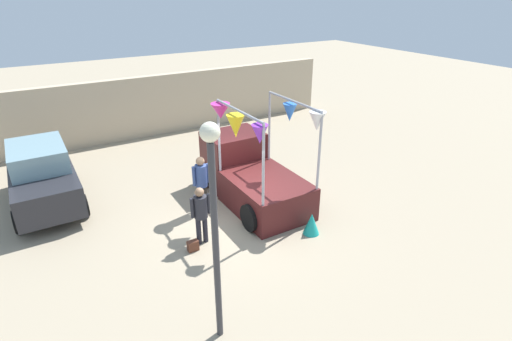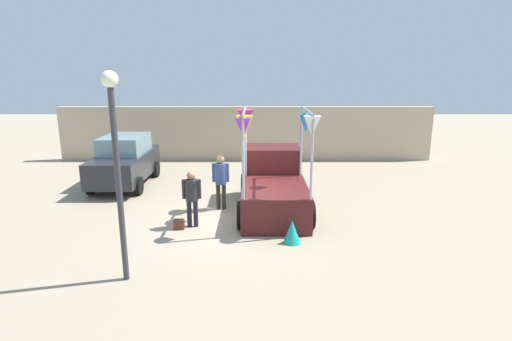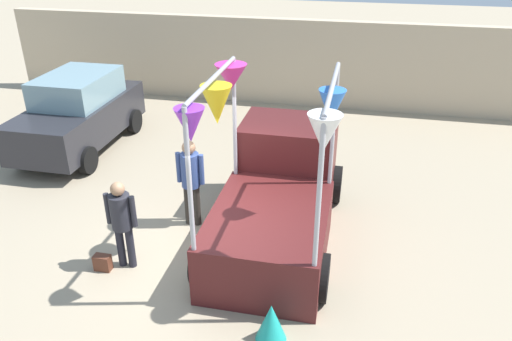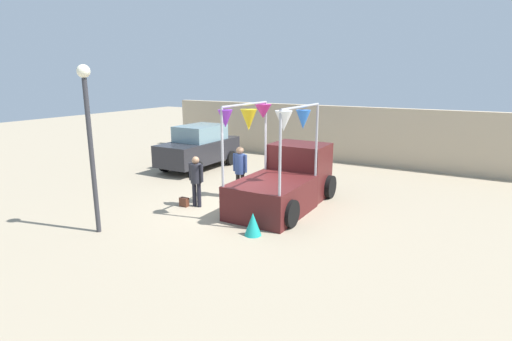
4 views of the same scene
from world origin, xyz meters
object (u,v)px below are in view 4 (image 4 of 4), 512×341
parked_car (199,147)px  street_lamp (89,127)px  handbag (184,202)px  folded_kite_bundle_teal (253,224)px  vendor_truck (286,178)px  person_customer (196,177)px  person_vendor (240,167)px

parked_car → street_lamp: street_lamp is taller
handbag → folded_kite_bundle_teal: folded_kite_bundle_teal is taller
vendor_truck → street_lamp: bearing=-125.5°
street_lamp → folded_kite_bundle_teal: size_ratio=7.08×
parked_car → person_customer: bearing=-53.2°
person_vendor → street_lamp: street_lamp is taller
person_vendor → street_lamp: bearing=-110.2°
parked_car → person_customer: size_ratio=2.52×
parked_car → folded_kite_bundle_teal: parked_car is taller
person_customer → folded_kite_bundle_teal: bearing=-22.7°
folded_kite_bundle_teal → person_customer: bearing=157.3°
street_lamp → person_vendor: bearing=69.8°
person_vendor → folded_kite_bundle_teal: person_vendor is taller
person_vendor → handbag: (-1.02, -1.67, -0.91)m
person_vendor → handbag: bearing=-121.5°
person_vendor → folded_kite_bundle_teal: size_ratio=2.88×
folded_kite_bundle_teal → person_vendor: bearing=127.8°
vendor_truck → folded_kite_bundle_teal: (0.38, -2.73, -0.56)m
vendor_truck → person_customer: 2.81m
parked_car → vendor_truck: bearing=-25.9°
street_lamp → folded_kite_bundle_teal: street_lamp is taller
street_lamp → handbag: bearing=77.8°
handbag → street_lamp: size_ratio=0.07×
parked_car → folded_kite_bundle_teal: (5.89, -5.40, -0.64)m
person_vendor → parked_car: bearing=144.1°
street_lamp → folded_kite_bundle_teal: 4.73m
handbag → parked_car: bearing=122.5°
parked_car → person_vendor: size_ratio=2.32×
person_customer → folded_kite_bundle_teal: (2.68, -1.12, -0.66)m
vendor_truck → folded_kite_bundle_teal: bearing=-82.1°
person_vendor → person_customer: bearing=-114.6°
vendor_truck → handbag: (-2.65, -1.81, -0.72)m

